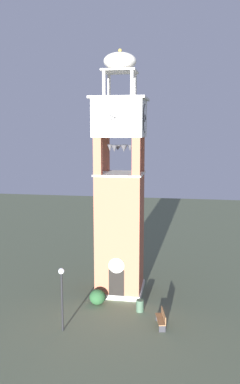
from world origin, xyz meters
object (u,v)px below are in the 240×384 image
at_px(lamp_post, 62,288).
at_px(park_bench, 162,319).
at_px(clock_tower, 120,197).
at_px(trash_bin, 140,306).

bearing_deg(lamp_post, park_bench, 14.07).
distance_m(clock_tower, park_bench, 8.89).
distance_m(lamp_post, trash_bin, 5.89).
height_order(clock_tower, trash_bin, clock_tower).
height_order(clock_tower, lamp_post, clock_tower).
xyz_separation_m(clock_tower, trash_bin, (1.84, -3.09, -6.74)).
relative_size(clock_tower, park_bench, 10.54).
bearing_deg(clock_tower, trash_bin, -59.24).
relative_size(park_bench, trash_bin, 2.07).
bearing_deg(clock_tower, park_bench, -55.19).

